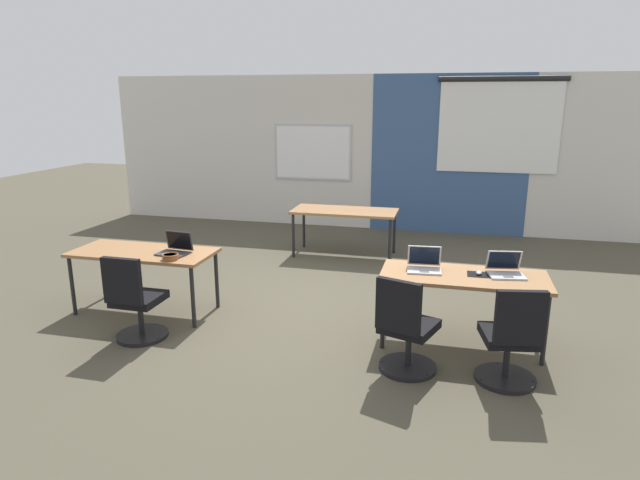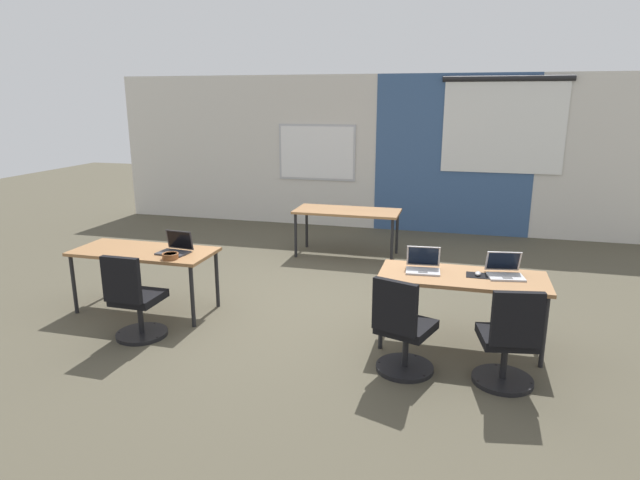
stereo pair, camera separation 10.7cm
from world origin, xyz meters
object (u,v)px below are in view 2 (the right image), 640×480
(desk_near_left, at_px, (144,255))
(chair_near_right_inner, at_px, (403,334))
(chair_near_left_inner, at_px, (135,304))
(snack_bowl, at_px, (170,256))
(desk_far_center, at_px, (347,214))
(laptop_near_right_inner, at_px, (423,266))
(chair_near_right_end, at_px, (508,346))
(desk_near_right, at_px, (462,281))
(mouse_near_right_end, at_px, (478,273))
(laptop_near_left_inner, at_px, (175,248))
(laptop_near_right_end, at_px, (505,271))

(desk_near_left, xyz_separation_m, chair_near_right_inner, (3.02, -0.74, -0.28))
(chair_near_left_inner, height_order, snack_bowl, chair_near_left_inner)
(desk_far_center, distance_m, laptop_near_right_inner, 3.07)
(desk_far_center, relative_size, chair_near_right_end, 1.74)
(desk_near_left, bearing_deg, laptop_near_right_inner, 0.99)
(laptop_near_right_inner, bearing_deg, desk_near_right, -12.74)
(desk_far_center, distance_m, mouse_near_right_end, 3.35)
(desk_near_left, relative_size, laptop_near_left_inner, 4.50)
(chair_near_right_end, bearing_deg, chair_near_left_inner, -10.76)
(desk_near_right, distance_m, laptop_near_left_inner, 3.10)
(snack_bowl, bearing_deg, laptop_near_right_inner, 6.07)
(desk_near_right, xyz_separation_m, laptop_near_right_end, (0.39, 0.09, 0.11))
(desk_near_left, distance_m, desk_far_center, 3.30)
(mouse_near_right_end, height_order, chair_near_right_inner, chair_near_right_inner)
(chair_near_right_inner, xyz_separation_m, snack_bowl, (-2.55, 0.51, 0.38))
(chair_near_right_inner, bearing_deg, desk_far_center, -50.97)
(mouse_near_right_end, relative_size, chair_near_right_end, 0.11)
(desk_near_left, height_order, desk_far_center, same)
(chair_near_left_inner, bearing_deg, desk_near_left, -65.02)
(desk_near_left, xyz_separation_m, chair_near_right_end, (3.90, -0.75, -0.28))
(chair_near_right_inner, bearing_deg, laptop_near_right_inner, -77.45)
(desk_near_right, relative_size, laptop_near_right_inner, 4.53)
(laptop_near_left_inner, height_order, laptop_near_right_inner, laptop_near_left_inner)
(laptop_near_right_end, height_order, chair_near_left_inner, laptop_near_right_end)
(laptop_near_left_inner, relative_size, chair_near_left_inner, 0.39)
(mouse_near_right_end, bearing_deg, chair_near_left_inner, -167.12)
(desk_far_center, xyz_separation_m, chair_near_left_inner, (-1.42, -3.52, -0.28))
(chair_near_left_inner, relative_size, laptop_near_right_inner, 2.61)
(desk_near_left, xyz_separation_m, laptop_near_left_inner, (0.40, 0.00, 0.11))
(desk_near_left, relative_size, chair_near_left_inner, 1.74)
(desk_near_right, bearing_deg, chair_near_right_inner, -122.97)
(laptop_near_right_end, bearing_deg, desk_near_left, 171.55)
(desk_near_left, xyz_separation_m, chair_near_left_inner, (0.33, -0.72, -0.28))
(laptop_near_right_end, bearing_deg, snack_bowl, 175.53)
(mouse_near_right_end, bearing_deg, chair_near_right_inner, -128.65)
(desk_far_center, height_order, laptop_near_left_inner, laptop_near_left_inner)
(desk_near_left, bearing_deg, chair_near_right_inner, -13.81)
(desk_far_center, relative_size, mouse_near_right_end, 15.52)
(laptop_near_right_inner, bearing_deg, mouse_near_right_end, -6.67)
(desk_far_center, bearing_deg, chair_near_right_inner, -70.30)
(laptop_near_right_end, relative_size, laptop_near_left_inner, 1.06)
(desk_near_right, xyz_separation_m, laptop_near_right_inner, (-0.39, 0.05, 0.11))
(laptop_near_right_end, xyz_separation_m, mouse_near_right_end, (-0.25, -0.05, -0.03))
(laptop_near_right_end, distance_m, chair_near_right_inner, 1.27)
(desk_near_left, bearing_deg, mouse_near_right_end, 0.58)
(desk_near_right, distance_m, chair_near_right_end, 0.89)
(desk_near_left, distance_m, mouse_near_right_end, 3.64)
(chair_near_right_end, bearing_deg, chair_near_right_inner, -10.65)
(chair_near_right_end, height_order, chair_near_left_inner, same)
(chair_near_right_end, bearing_deg, mouse_near_right_end, -82.22)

